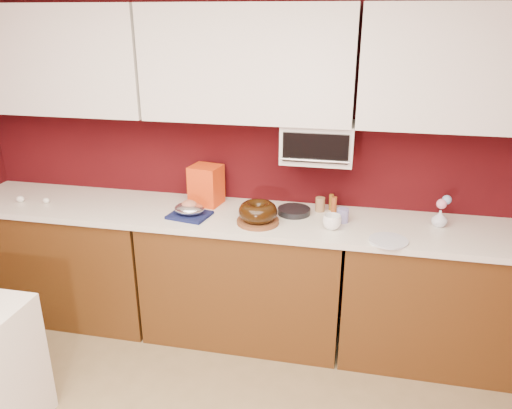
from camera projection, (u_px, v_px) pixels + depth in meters
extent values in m
cube|color=#3C080B|center=(254.00, 151.00, 3.43)|extent=(4.00, 0.02, 2.50)
cube|color=#512E10|center=(70.00, 259.00, 3.70)|extent=(1.31, 0.58, 0.86)
cube|color=#512E10|center=(244.00, 278.00, 3.44)|extent=(1.31, 0.58, 0.86)
cube|color=#512E10|center=(447.00, 299.00, 3.18)|extent=(1.31, 0.58, 0.86)
cube|color=silver|center=(244.00, 218.00, 3.28)|extent=(4.00, 0.62, 0.04)
cube|color=white|center=(53.00, 60.00, 3.33)|extent=(1.31, 0.33, 0.70)
cube|color=white|center=(248.00, 64.00, 3.07)|extent=(1.31, 0.33, 0.70)
cube|color=white|center=(478.00, 68.00, 2.81)|extent=(1.31, 0.33, 0.70)
cube|color=white|center=(318.00, 142.00, 3.17)|extent=(0.45, 0.30, 0.25)
cube|color=black|center=(315.00, 148.00, 3.02)|extent=(0.40, 0.02, 0.18)
cylinder|color=silver|center=(315.00, 161.00, 3.03)|extent=(0.42, 0.02, 0.02)
cylinder|color=brown|center=(258.00, 221.00, 3.14)|extent=(0.34, 0.34, 0.02)
torus|color=black|center=(258.00, 211.00, 3.12)|extent=(0.28, 0.28, 0.10)
cube|color=#121844|center=(190.00, 215.00, 3.25)|extent=(0.28, 0.25, 0.02)
ellipsoid|color=white|center=(189.00, 209.00, 3.23)|extent=(0.23, 0.21, 0.07)
ellipsoid|color=#BA7055|center=(189.00, 205.00, 3.22)|extent=(0.13, 0.12, 0.07)
cube|color=red|center=(206.00, 185.00, 3.43)|extent=(0.23, 0.21, 0.27)
cylinder|color=black|center=(294.00, 211.00, 3.29)|extent=(0.22, 0.22, 0.04)
imported|color=white|center=(332.00, 221.00, 3.05)|extent=(0.11, 0.11, 0.11)
cylinder|color=navy|center=(343.00, 215.00, 3.15)|extent=(0.10, 0.10, 0.09)
imported|color=silver|center=(440.00, 217.00, 3.08)|extent=(0.10, 0.10, 0.12)
sphere|color=pink|center=(442.00, 204.00, 3.05)|extent=(0.06, 0.06, 0.06)
sphere|color=#7D9AC8|center=(447.00, 200.00, 3.06)|extent=(0.06, 0.06, 0.06)
cylinder|color=silver|center=(389.00, 241.00, 2.89)|extent=(0.29, 0.29, 0.01)
cylinder|color=#99471B|center=(334.00, 205.00, 3.30)|extent=(0.05, 0.05, 0.11)
cylinder|color=olive|center=(320.00, 204.00, 3.32)|extent=(0.08, 0.08, 0.10)
ellipsoid|color=silver|center=(20.00, 199.00, 3.49)|extent=(0.07, 0.06, 0.05)
ellipsoid|color=silver|center=(46.00, 201.00, 3.47)|extent=(0.05, 0.04, 0.04)
cylinder|color=brown|center=(331.00, 202.00, 3.34)|extent=(0.04, 0.04, 0.11)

